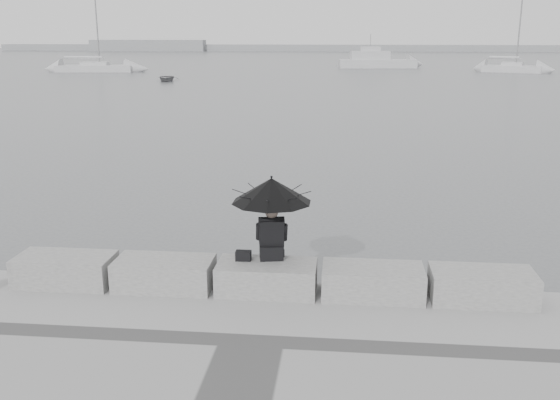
# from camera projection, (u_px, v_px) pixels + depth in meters

# --- Properties ---
(ground) EXTENTS (360.00, 360.00, 0.00)m
(ground) POSITION_uv_depth(u_px,v_px,m) (270.00, 309.00, 10.72)
(ground) COLOR #4D5053
(ground) RESTS_ON ground
(stone_block_far_left) EXTENTS (1.60, 0.80, 0.50)m
(stone_block_far_left) POSITION_uv_depth(u_px,v_px,m) (65.00, 270.00, 10.43)
(stone_block_far_left) COLOR slate
(stone_block_far_left) RESTS_ON promenade
(stone_block_left) EXTENTS (1.60, 0.80, 0.50)m
(stone_block_left) POSITION_uv_depth(u_px,v_px,m) (164.00, 274.00, 10.26)
(stone_block_left) COLOR slate
(stone_block_left) RESTS_ON promenade
(stone_block_centre) EXTENTS (1.60, 0.80, 0.50)m
(stone_block_centre) POSITION_uv_depth(u_px,v_px,m) (267.00, 278.00, 10.09)
(stone_block_centre) COLOR slate
(stone_block_centre) RESTS_ON promenade
(stone_block_right) EXTENTS (1.60, 0.80, 0.50)m
(stone_block_right) POSITION_uv_depth(u_px,v_px,m) (373.00, 282.00, 9.92)
(stone_block_right) COLOR slate
(stone_block_right) RESTS_ON promenade
(stone_block_far_right) EXTENTS (1.60, 0.80, 0.50)m
(stone_block_far_right) POSITION_uv_depth(u_px,v_px,m) (482.00, 286.00, 9.76)
(stone_block_far_right) COLOR slate
(stone_block_far_right) RESTS_ON promenade
(seated_person) EXTENTS (1.31, 1.31, 1.39)m
(seated_person) POSITION_uv_depth(u_px,v_px,m) (271.00, 198.00, 10.00)
(seated_person) COLOR black
(seated_person) RESTS_ON stone_block_centre
(bag) EXTENTS (0.25, 0.14, 0.16)m
(bag) POSITION_uv_depth(u_px,v_px,m) (243.00, 256.00, 10.14)
(bag) COLOR black
(bag) RESTS_ON stone_block_centre
(distant_landmass) EXTENTS (180.00, 8.00, 2.80)m
(distant_landmass) POSITION_uv_depth(u_px,v_px,m) (310.00, 48.00, 159.72)
(distant_landmass) COLOR gray
(distant_landmass) RESTS_ON ground
(sailboat_left) EXTENTS (9.34, 3.09, 12.90)m
(sailboat_left) POSITION_uv_depth(u_px,v_px,m) (95.00, 68.00, 75.46)
(sailboat_left) COLOR silver
(sailboat_left) RESTS_ON ground
(sailboat_right) EXTENTS (7.17, 4.73, 12.90)m
(sailboat_right) POSITION_uv_depth(u_px,v_px,m) (512.00, 68.00, 74.56)
(sailboat_right) COLOR silver
(sailboat_right) RESTS_ON ground
(motor_cruiser) EXTENTS (10.51, 3.80, 4.50)m
(motor_cruiser) POSITION_uv_depth(u_px,v_px,m) (377.00, 61.00, 83.99)
(motor_cruiser) COLOR silver
(motor_cruiser) RESTS_ON ground
(dinghy) EXTENTS (3.50, 1.90, 0.56)m
(dinghy) POSITION_uv_depth(u_px,v_px,m) (166.00, 78.00, 61.14)
(dinghy) COLOR gray
(dinghy) RESTS_ON ground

